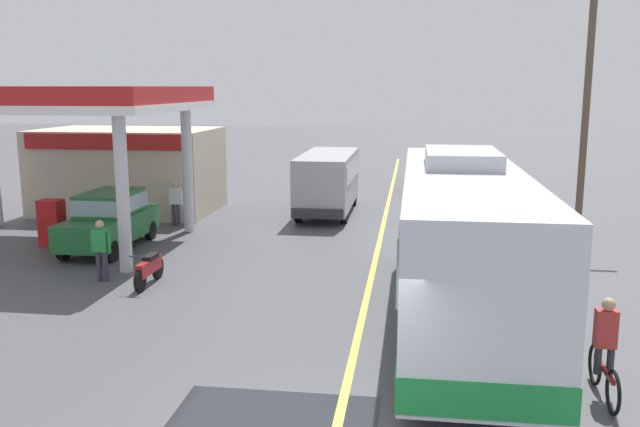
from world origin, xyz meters
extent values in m
plane|color=#4C4C51|center=(0.00, 20.00, 0.00)|extent=(120.00, 120.00, 0.00)
cube|color=#D8CC4C|center=(0.00, 15.00, 0.00)|extent=(0.16, 50.00, 0.01)
cube|color=silver|center=(2.14, 6.16, 1.88)|extent=(2.50, 11.00, 2.90)
cube|color=#1E8C3F|center=(2.14, 6.16, 0.77)|extent=(2.54, 11.04, 0.56)
cube|color=#8C9EAD|center=(2.14, 0.72, 2.42)|extent=(2.30, 0.10, 1.40)
cube|color=#8C9EAD|center=(0.87, 6.16, 2.33)|extent=(0.06, 9.35, 1.10)
cube|color=#8C9EAD|center=(3.41, 6.16, 2.33)|extent=(0.06, 9.35, 1.10)
cube|color=white|center=(2.14, 0.73, 3.12)|extent=(1.75, 0.08, 0.32)
cube|color=#B2B2B7|center=(2.14, 7.16, 3.51)|extent=(1.60, 2.80, 0.36)
cylinder|color=black|center=(1.04, 2.26, 0.50)|extent=(0.30, 1.00, 1.00)
cylinder|color=black|center=(3.24, 2.26, 0.50)|extent=(0.30, 1.00, 1.00)
cylinder|color=black|center=(1.04, 9.46, 0.50)|extent=(0.30, 1.00, 1.00)
cylinder|color=black|center=(3.24, 9.46, 0.50)|extent=(0.30, 1.00, 1.00)
cube|color=#B21E1E|center=(-10.53, 11.68, 4.85)|extent=(9.00, 7.00, 0.50)
cube|color=white|center=(-10.53, 11.68, 4.48)|extent=(9.10, 7.10, 0.24)
cylinder|color=silver|center=(-6.83, 8.98, 2.30)|extent=(0.36, 0.36, 4.60)
cylinder|color=silver|center=(-6.83, 14.38, 2.30)|extent=(0.36, 0.36, 4.60)
cube|color=red|center=(-10.53, 11.68, 0.75)|extent=(0.70, 0.60, 1.50)
cube|color=beige|center=(-10.53, 17.88, 1.70)|extent=(7.00, 4.40, 3.40)
cube|color=#B21E1E|center=(-10.53, 15.64, 3.05)|extent=(6.30, 0.10, 0.60)
cube|color=#1E602D|center=(-8.46, 11.42, 0.72)|extent=(1.70, 4.20, 0.80)
cube|color=#1E602D|center=(-8.46, 11.62, 1.47)|extent=(1.50, 2.31, 0.70)
cube|color=#8C9EAD|center=(-8.46, 11.62, 1.47)|extent=(1.53, 2.35, 0.49)
cylinder|color=black|center=(-9.21, 9.92, 0.32)|extent=(0.20, 0.64, 0.64)
cylinder|color=black|center=(-7.71, 9.92, 0.32)|extent=(0.20, 0.64, 0.64)
cylinder|color=black|center=(-9.21, 12.92, 0.32)|extent=(0.20, 0.64, 0.64)
cylinder|color=black|center=(-7.71, 12.92, 0.32)|extent=(0.20, 0.64, 0.64)
cube|color=#A5A5AD|center=(-2.36, 18.54, 1.39)|extent=(2.00, 6.00, 2.10)
cube|color=#8C9EAD|center=(-2.36, 18.54, 1.79)|extent=(2.04, 5.10, 0.80)
cube|color=#2D2D33|center=(-2.36, 15.49, 0.54)|extent=(1.90, 0.16, 0.36)
cylinder|color=black|center=(-3.24, 16.54, 0.38)|extent=(0.22, 0.76, 0.76)
cylinder|color=black|center=(-1.48, 16.54, 0.38)|extent=(0.22, 0.76, 0.76)
cylinder|color=black|center=(-3.24, 20.54, 0.38)|extent=(0.22, 0.76, 0.76)
cylinder|color=black|center=(-1.48, 20.54, 0.38)|extent=(0.22, 0.76, 0.76)
torus|color=black|center=(4.26, 2.11, 0.36)|extent=(0.06, 0.72, 0.72)
torus|color=black|center=(4.26, 3.21, 0.36)|extent=(0.06, 0.72, 0.72)
cube|color=maroon|center=(4.26, 2.66, 0.51)|extent=(0.06, 1.10, 0.08)
cube|color=#BF3333|center=(4.26, 2.76, 1.18)|extent=(0.34, 0.24, 0.64)
sphere|color=tan|center=(4.26, 2.71, 1.61)|extent=(0.22, 0.22, 0.22)
cylinder|color=#2D2D38|center=(4.16, 2.71, 0.68)|extent=(0.12, 0.12, 0.55)
cylinder|color=#2D2D38|center=(4.36, 2.71, 0.68)|extent=(0.12, 0.12, 0.55)
cylinder|color=black|center=(-5.69, 7.21, 0.30)|extent=(0.10, 0.60, 0.60)
cylinder|color=black|center=(-5.69, 8.41, 0.30)|extent=(0.10, 0.60, 0.60)
cube|color=maroon|center=(-5.69, 7.81, 0.50)|extent=(0.20, 1.30, 0.36)
cube|color=black|center=(-5.69, 7.96, 0.72)|extent=(0.24, 0.60, 0.12)
cylinder|color=#2D2D33|center=(-5.69, 7.26, 0.90)|extent=(0.55, 0.04, 0.04)
cylinder|color=#33333F|center=(-7.72, 15.24, 0.41)|extent=(0.14, 0.14, 0.82)
cylinder|color=#33333F|center=(-7.54, 15.24, 0.41)|extent=(0.14, 0.14, 0.82)
cube|color=silver|center=(-7.63, 15.24, 1.12)|extent=(0.36, 0.22, 0.60)
sphere|color=tan|center=(-7.63, 15.24, 1.55)|extent=(0.22, 0.22, 0.22)
cylinder|color=silver|center=(-7.86, 15.24, 1.07)|extent=(0.09, 0.09, 0.58)
cylinder|color=silver|center=(-7.40, 15.24, 1.07)|extent=(0.09, 0.09, 0.58)
cylinder|color=#33333F|center=(-7.13, 7.96, 0.41)|extent=(0.14, 0.14, 0.82)
cylinder|color=#33333F|center=(-6.95, 7.96, 0.41)|extent=(0.14, 0.14, 0.82)
cube|color=#268C3F|center=(-7.04, 7.96, 1.12)|extent=(0.36, 0.22, 0.60)
sphere|color=tan|center=(-7.04, 7.96, 1.55)|extent=(0.22, 0.22, 0.22)
cylinder|color=#268C3F|center=(-7.27, 7.96, 1.07)|extent=(0.09, 0.09, 0.58)
cylinder|color=#268C3F|center=(-6.81, 7.96, 1.07)|extent=(0.09, 0.09, 0.58)
cube|color=maroon|center=(1.82, 25.00, 0.72)|extent=(1.70, 4.20, 0.80)
cube|color=maroon|center=(1.82, 25.20, 1.47)|extent=(1.50, 2.31, 0.70)
cube|color=#8C9EAD|center=(1.82, 25.20, 1.47)|extent=(1.53, 2.35, 0.49)
cylinder|color=black|center=(1.07, 23.50, 0.32)|extent=(0.20, 0.64, 0.64)
cylinder|color=black|center=(2.57, 23.50, 0.32)|extent=(0.20, 0.64, 0.64)
cylinder|color=black|center=(1.07, 26.50, 0.32)|extent=(0.20, 0.64, 0.64)
cylinder|color=black|center=(2.57, 26.50, 0.32)|extent=(0.20, 0.64, 0.64)
cylinder|color=brown|center=(6.72, 15.37, 4.28)|extent=(0.24, 0.24, 8.57)
camera|label=1|loc=(1.04, -8.30, 5.09)|focal=37.76mm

